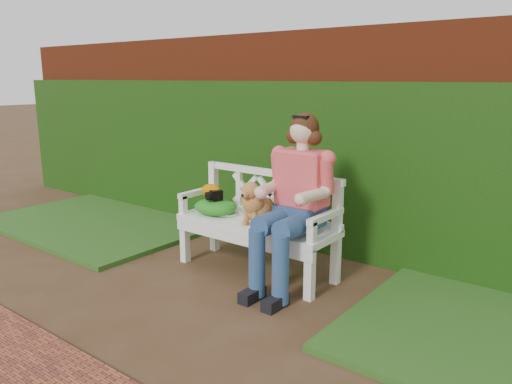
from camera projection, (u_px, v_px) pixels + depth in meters
The scene contains 11 objects.
ground at pixel (192, 301), 3.97m from camera, with size 60.00×60.00×0.00m, color #402A17.
brick_wall at pixel (319, 140), 5.19m from camera, with size 10.00×0.30×2.20m, color maroon.
ivy_hedge at pixel (307, 167), 5.07m from camera, with size 10.00×0.18×1.70m, color #1F470E.
grass_left at pixel (104, 221), 6.09m from camera, with size 2.60×2.00×0.05m, color #285319.
garden_bench at pixel (256, 247), 4.52m from camera, with size 1.58×0.60×0.48m, color white, non-canonical shape.
seated_woman at pixel (298, 202), 4.12m from camera, with size 0.62×0.83×1.47m, color #EB2C67, non-canonical shape.
dog at pixel (257, 202), 4.37m from camera, with size 0.26×0.35×0.39m, color brown, non-canonical shape.
tennis_racket at pixel (222, 212), 4.72m from camera, with size 0.56×0.23×0.03m, color silver, non-canonical shape.
green_bag at pixel (215, 207), 4.68m from camera, with size 0.43×0.33×0.15m, color #2B9819, non-canonical shape.
camera_item at pixel (215, 194), 4.65m from camera, with size 0.14×0.10×0.09m, color black.
baseball_glove at pixel (211, 191), 4.71m from camera, with size 0.21×0.15×0.13m, color #BB6C00.
Camera 1 is at (2.65, -2.59, 1.74)m, focal length 35.00 mm.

